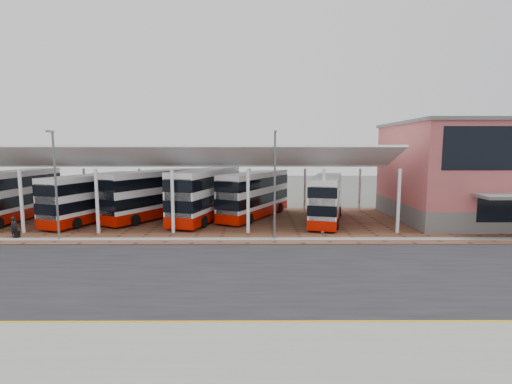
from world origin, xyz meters
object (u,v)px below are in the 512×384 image
bus_1 (94,198)px  pedestrian (14,227)px  bus_0 (12,196)px  bus_3 (206,194)px  bus_5 (326,199)px  terminal (494,171)px  bus_2 (154,194)px  bus_4 (255,195)px

bus_1 → pedestrian: bearing=-98.7°
bus_0 → pedestrian: 7.75m
bus_1 → bus_3: (10.40, 0.82, 0.22)m
bus_5 → pedestrian: (-24.97, -5.92, -1.29)m
bus_3 → terminal: bearing=15.4°
terminal → bus_5: terminal is taller
bus_1 → bus_2: bus_2 is taller
terminal → pedestrian: bearing=-170.6°
bus_4 → bus_0: bearing=-148.1°
terminal → bus_0: size_ratio=1.61×
bus_0 → bus_4: size_ratio=1.07×
bus_1 → terminal: bearing=20.1°
terminal → pedestrian: 41.58m
bus_4 → bus_3: bearing=-139.7°
bus_1 → bus_3: size_ratio=0.90×
bus_2 → bus_4: (9.81, 0.47, -0.09)m
bus_1 → bus_3: bearing=24.0°
bus_3 → bus_5: 11.26m
terminal → bus_4: terminal is taller
bus_1 → bus_4: 15.12m
bus_3 → bus_2: bearing=-170.4°
bus_0 → bus_1: (7.54, -0.02, -0.17)m
terminal → bus_2: (-32.27, 1.01, -2.31)m
bus_2 → bus_4: bearing=32.8°
pedestrian → bus_4: bearing=-48.9°
bus_3 → bus_4: size_ratio=1.11×
terminal → bus_1: terminal is taller
bus_1 → bus_2: 5.39m
terminal → bus_5: (-15.88, -0.84, -2.52)m
terminal → bus_1: bearing=-179.4°
terminal → bus_5: 16.10m
bus_5 → bus_2: bearing=-171.7°
bus_1 → pedestrian: (-3.39, -6.34, -1.37)m
bus_2 → bus_3: size_ratio=0.92×
bus_4 → bus_1: bearing=-145.6°
bus_0 → bus_3: (17.94, 0.81, 0.05)m
bus_5 → terminal: bearing=17.8°
bus_1 → bus_4: (15.00, 1.89, 0.05)m
terminal → bus_5: bearing=-177.0°
bus_5 → bus_4: bearing=175.4°
bus_3 → bus_5: size_ratio=1.14×
bus_4 → bus_5: (6.57, -2.32, -0.12)m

